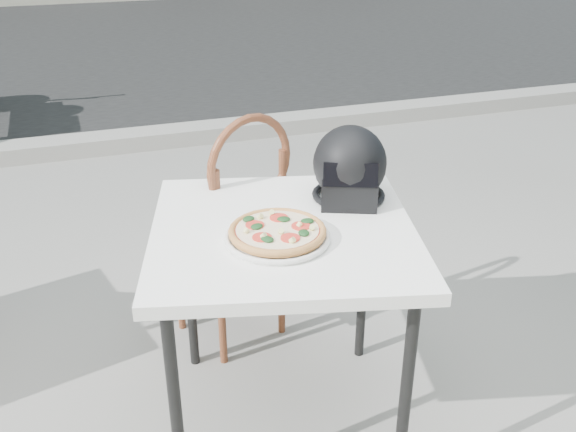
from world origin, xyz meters
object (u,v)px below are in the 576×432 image
object	(u,v)px
pizza	(277,231)
cafe_chair_main	(237,220)
cafe_table_main	(283,247)
plate	(277,237)
helmet	(350,168)

from	to	relation	value
pizza	cafe_chair_main	distance (m)	0.63
cafe_table_main	plate	distance (m)	0.12
helmet	pizza	bearing A→B (deg)	-124.89
plate	cafe_chair_main	distance (m)	0.63
pizza	cafe_chair_main	bearing A→B (deg)	87.99
cafe_table_main	pizza	distance (m)	0.13
helmet	cafe_chair_main	distance (m)	0.58
helmet	plate	bearing A→B (deg)	-124.88
pizza	helmet	bearing A→B (deg)	32.70
plate	cafe_chair_main	world-z (taller)	cafe_chair_main
plate	helmet	size ratio (longest dim) A/B	1.01
helmet	cafe_table_main	bearing A→B (deg)	-132.38
plate	cafe_chair_main	bearing A→B (deg)	87.98
plate	cafe_chair_main	size ratio (longest dim) A/B	0.33
helmet	cafe_chair_main	bearing A→B (deg)	150.49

